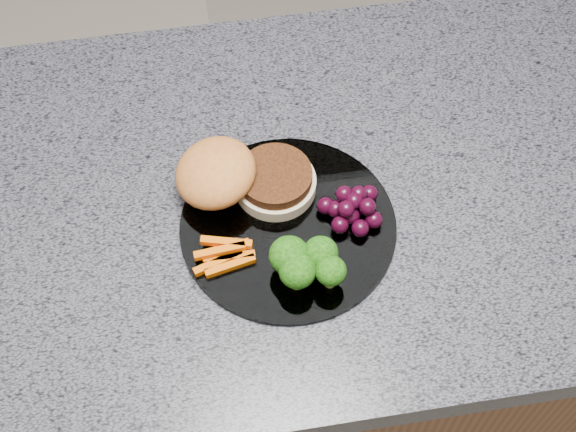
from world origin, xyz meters
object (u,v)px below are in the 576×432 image
object	(u,v)px
island_cabinet	(264,344)
burger	(237,178)
plate	(288,226)
grape_bunch	(353,208)

from	to	relation	value
island_cabinet	burger	size ratio (longest dim) A/B	6.82
island_cabinet	burger	xyz separation A→B (m)	(-0.02, 0.01, 0.50)
island_cabinet	plate	distance (m)	0.48
island_cabinet	grape_bunch	size ratio (longest dim) A/B	15.63
grape_bunch	island_cabinet	bearing A→B (deg)	154.77
plate	grape_bunch	bearing A→B (deg)	1.33
island_cabinet	burger	world-z (taller)	burger
plate	burger	distance (m)	0.08
island_cabinet	plate	xyz separation A→B (m)	(0.03, -0.05, 0.47)
plate	island_cabinet	bearing A→B (deg)	121.41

